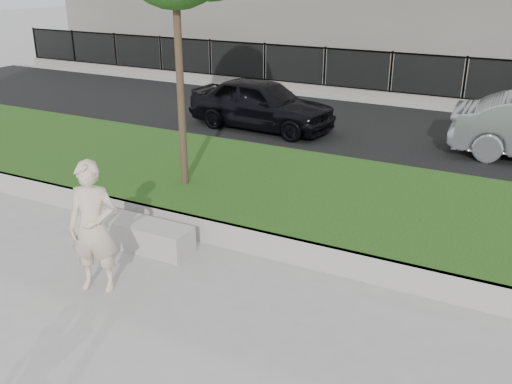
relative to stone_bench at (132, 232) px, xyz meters
The scene contains 10 objects.
ground 1.53m from the stone_bench, 17.05° to the right, with size 90.00×90.00×0.00m, color gray.
grass_bank 2.94m from the stone_bench, 60.37° to the left, with size 34.00×4.00×0.40m, color black.
grass_kerb 1.57m from the stone_bench, 22.25° to the left, with size 34.00×0.08×0.40m, color gray.
street 8.19m from the stone_bench, 79.77° to the left, with size 34.00×7.00×0.04m, color black.
far_pavement 12.64m from the stone_bench, 83.40° to the left, with size 34.00×3.00×0.12m, color gray.
iron_fence 11.65m from the stone_bench, 82.83° to the left, with size 32.00×0.30×1.50m.
stone_bench is the anchor object (origin of this frame).
man 1.47m from the stone_bench, 70.62° to the right, with size 0.65×0.43×1.79m, color beige.
book 0.51m from the stone_bench, behind, with size 0.24×0.17×0.03m, color beige.
car_dark 7.00m from the stone_bench, 100.42° to the left, with size 1.57×3.89×1.33m, color black.
Camera 1 is at (3.95, -5.72, 4.04)m, focal length 40.00 mm.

